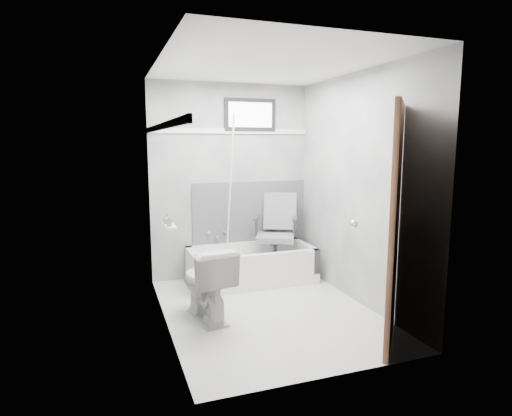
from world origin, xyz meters
name	(u,v)px	position (x,y,z in m)	size (l,w,h in m)	color
floor	(267,311)	(0.00, 0.00, 0.00)	(2.60, 2.60, 0.00)	white
ceiling	(269,64)	(0.00, 0.00, 2.40)	(2.60, 2.60, 0.00)	silver
wall_back	(231,181)	(0.00, 1.30, 1.20)	(2.00, 0.02, 2.40)	slate
wall_front	(336,213)	(0.00, -1.30, 1.20)	(2.00, 0.02, 2.40)	slate
wall_left	(163,197)	(-1.00, 0.00, 1.20)	(0.02, 2.60, 2.40)	slate
wall_right	(357,189)	(1.00, 0.00, 1.20)	(0.02, 2.60, 2.40)	slate
bathtub	(252,265)	(0.15, 0.93, 0.21)	(1.50, 0.70, 0.42)	white
office_chair	(275,232)	(0.47, 0.98, 0.59)	(0.54, 0.54, 0.94)	slate
toilet	(206,283)	(-0.62, 0.02, 0.35)	(0.40, 0.72, 0.71)	silver
door	(446,232)	(0.98, -1.28, 1.00)	(0.78, 0.78, 2.00)	brown
window	(250,115)	(0.25, 1.29, 2.02)	(0.66, 0.04, 0.40)	black
backerboard	(250,212)	(0.25, 1.29, 0.80)	(1.50, 0.02, 0.78)	#4C4C4F
trim_back	(231,131)	(0.00, 1.29, 1.82)	(2.00, 0.02, 0.06)	white
trim_left	(162,126)	(-0.99, 0.00, 1.82)	(0.02, 2.60, 0.06)	white
pole	(230,196)	(-0.08, 1.06, 1.05)	(0.02, 0.02, 1.95)	silver
shelf	(169,226)	(-0.93, 0.18, 0.90)	(0.10, 0.32, 0.03)	white
soap_bottle_a	(169,221)	(-0.94, 0.10, 0.97)	(0.05, 0.05, 0.11)	olive
soap_bottle_b	(167,219)	(-0.94, 0.24, 0.96)	(0.08, 0.08, 0.10)	slate
faucet	(217,234)	(-0.20, 1.27, 0.55)	(0.26, 0.10, 0.16)	silver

